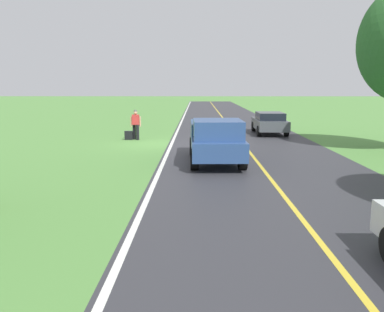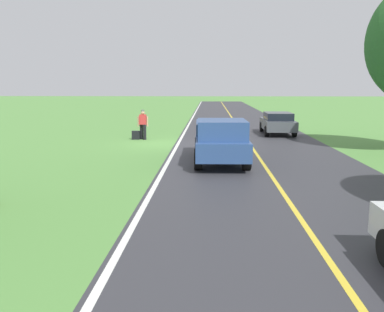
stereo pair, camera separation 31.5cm
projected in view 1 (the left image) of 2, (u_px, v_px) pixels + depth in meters
ground_plane at (155, 144)px, 21.92m from camera, size 200.00×200.00×0.00m
road_surface at (243, 144)px, 21.86m from camera, size 8.12×120.00×0.00m
lane_edge_line at (172, 144)px, 21.91m from camera, size 0.16×117.60×0.00m
lane_centre_line at (243, 144)px, 21.86m from camera, size 0.14×117.60×0.00m
hitchhiker_walking at (136, 123)px, 23.53m from camera, size 0.62×0.51×1.75m
suitcase_carried at (129, 135)px, 23.57m from camera, size 0.47×0.21×0.51m
pickup_truck_passing at (216, 139)px, 16.45m from camera, size 2.21×5.45×1.82m
sedan_near_oncoming at (269, 122)px, 26.41m from camera, size 1.98×4.43×1.41m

